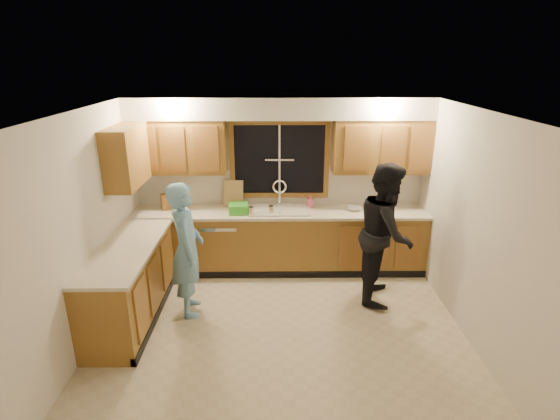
# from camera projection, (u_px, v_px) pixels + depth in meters

# --- Properties ---
(floor) EXTENTS (4.20, 4.20, 0.00)m
(floor) POSITION_uv_depth(u_px,v_px,m) (281.00, 332.00, 5.05)
(floor) COLOR #C5B597
(floor) RESTS_ON ground
(ceiling) EXTENTS (4.20, 4.20, 0.00)m
(ceiling) POSITION_uv_depth(u_px,v_px,m) (281.00, 112.00, 4.22)
(ceiling) COLOR silver
(wall_back) EXTENTS (4.20, 0.00, 4.20)m
(wall_back) POSITION_uv_depth(u_px,v_px,m) (279.00, 183.00, 6.43)
(wall_back) COLOR silver
(wall_back) RESTS_ON ground
(wall_left) EXTENTS (0.00, 3.80, 3.80)m
(wall_left) POSITION_uv_depth(u_px,v_px,m) (83.00, 233.00, 4.62)
(wall_left) COLOR silver
(wall_left) RESTS_ON ground
(wall_right) EXTENTS (0.00, 3.80, 3.80)m
(wall_right) POSITION_uv_depth(u_px,v_px,m) (477.00, 231.00, 4.66)
(wall_right) COLOR silver
(wall_right) RESTS_ON ground
(base_cabinets_back) EXTENTS (4.20, 0.60, 0.88)m
(base_cabinets_back) POSITION_uv_depth(u_px,v_px,m) (280.00, 241.00, 6.42)
(base_cabinets_back) COLOR olive
(base_cabinets_back) RESTS_ON ground
(base_cabinets_left) EXTENTS (0.60, 1.90, 0.88)m
(base_cabinets_left) POSITION_uv_depth(u_px,v_px,m) (131.00, 284.00, 5.22)
(base_cabinets_left) COLOR olive
(base_cabinets_left) RESTS_ON ground
(countertop_back) EXTENTS (4.20, 0.63, 0.04)m
(countertop_back) POSITION_uv_depth(u_px,v_px,m) (280.00, 212.00, 6.25)
(countertop_back) COLOR beige
(countertop_back) RESTS_ON base_cabinets_back
(countertop_left) EXTENTS (0.63, 1.90, 0.04)m
(countertop_left) POSITION_uv_depth(u_px,v_px,m) (127.00, 249.00, 5.07)
(countertop_left) COLOR beige
(countertop_left) RESTS_ON base_cabinets_left
(upper_cabinets_left) EXTENTS (1.35, 0.33, 0.75)m
(upper_cabinets_left) POSITION_uv_depth(u_px,v_px,m) (177.00, 147.00, 6.07)
(upper_cabinets_left) COLOR olive
(upper_cabinets_left) RESTS_ON wall_back
(upper_cabinets_right) EXTENTS (1.35, 0.33, 0.75)m
(upper_cabinets_right) POSITION_uv_depth(u_px,v_px,m) (381.00, 146.00, 6.10)
(upper_cabinets_right) COLOR olive
(upper_cabinets_right) RESTS_ON wall_back
(upper_cabinets_return) EXTENTS (0.33, 0.90, 0.75)m
(upper_cabinets_return) POSITION_uv_depth(u_px,v_px,m) (126.00, 156.00, 5.48)
(upper_cabinets_return) COLOR olive
(upper_cabinets_return) RESTS_ON wall_left
(soffit) EXTENTS (4.20, 0.35, 0.30)m
(soffit) POSITION_uv_depth(u_px,v_px,m) (280.00, 108.00, 5.90)
(soffit) COLOR silver
(soffit) RESTS_ON wall_back
(window_frame) EXTENTS (1.44, 0.03, 1.14)m
(window_frame) POSITION_uv_depth(u_px,v_px,m) (279.00, 160.00, 6.30)
(window_frame) COLOR black
(window_frame) RESTS_ON wall_back
(sink) EXTENTS (0.86, 0.52, 0.57)m
(sink) POSITION_uv_depth(u_px,v_px,m) (280.00, 214.00, 6.28)
(sink) COLOR silver
(sink) RESTS_ON countertop_back
(dishwasher) EXTENTS (0.60, 0.56, 0.82)m
(dishwasher) POSITION_uv_depth(u_px,v_px,m) (222.00, 244.00, 6.41)
(dishwasher) COLOR white
(dishwasher) RESTS_ON floor
(stove) EXTENTS (0.58, 0.75, 0.90)m
(stove) POSITION_uv_depth(u_px,v_px,m) (114.00, 309.00, 4.68)
(stove) COLOR white
(stove) RESTS_ON floor
(man) EXTENTS (0.52, 0.68, 1.67)m
(man) POSITION_uv_depth(u_px,v_px,m) (187.00, 250.00, 5.20)
(man) COLOR #6DA5CE
(man) RESTS_ON floor
(woman) EXTENTS (0.88, 1.02, 1.81)m
(woman) POSITION_uv_depth(u_px,v_px,m) (386.00, 233.00, 5.51)
(woman) COLOR black
(woman) RESTS_ON floor
(knife_block) EXTENTS (0.16, 0.15, 0.23)m
(knife_block) POSITION_uv_depth(u_px,v_px,m) (166.00, 202.00, 6.27)
(knife_block) COLOR brown
(knife_block) RESTS_ON countertop_back
(cutting_board) EXTENTS (0.30, 0.13, 0.38)m
(cutting_board) POSITION_uv_depth(u_px,v_px,m) (233.00, 193.00, 6.39)
(cutting_board) COLOR tan
(cutting_board) RESTS_ON countertop_back
(dish_crate) EXTENTS (0.30, 0.29, 0.13)m
(dish_crate) POSITION_uv_depth(u_px,v_px,m) (239.00, 208.00, 6.16)
(dish_crate) COLOR green
(dish_crate) RESTS_ON countertop_back
(soap_bottle) EXTENTS (0.10, 0.10, 0.20)m
(soap_bottle) POSITION_uv_depth(u_px,v_px,m) (310.00, 201.00, 6.38)
(soap_bottle) COLOR #DD5478
(soap_bottle) RESTS_ON countertop_back
(bowl) EXTENTS (0.22, 0.22, 0.05)m
(bowl) POSITION_uv_depth(u_px,v_px,m) (354.00, 208.00, 6.28)
(bowl) COLOR silver
(bowl) RESTS_ON countertop_back
(can_left) EXTENTS (0.07, 0.07, 0.13)m
(can_left) POSITION_uv_depth(u_px,v_px,m) (251.00, 211.00, 6.04)
(can_left) COLOR beige
(can_left) RESTS_ON countertop_back
(can_right) EXTENTS (0.09, 0.09, 0.13)m
(can_right) POSITION_uv_depth(u_px,v_px,m) (271.00, 210.00, 6.08)
(can_right) COLOR beige
(can_right) RESTS_ON countertop_back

